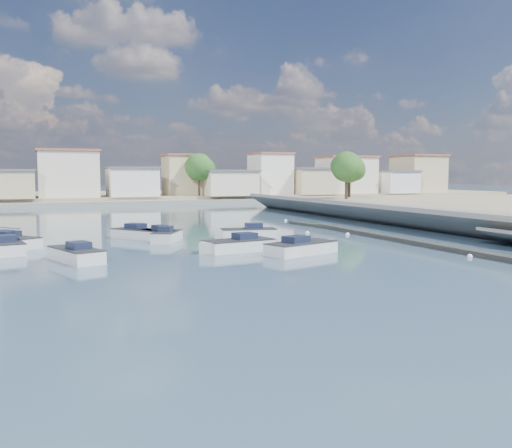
{
  "coord_description": "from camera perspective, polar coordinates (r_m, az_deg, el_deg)",
  "views": [
    {
      "loc": [
        -20.2,
        -29.03,
        5.41
      ],
      "look_at": [
        -3.75,
        13.79,
        1.4
      ],
      "focal_mm": 40.0,
      "sensor_mm": 36.0,
      "label": 1
    }
  ],
  "objects": [
    {
      "name": "motorboat_g",
      "position": [
        48.69,
        -11.29,
        -1.03
      ],
      "size": [
        4.53,
        5.24,
        1.48
      ],
      "color": "silver",
      "rests_on": "ground"
    },
    {
      "name": "ground",
      "position": [
        72.13,
        -4.69,
        0.68
      ],
      "size": [
        400.0,
        400.0,
        0.0
      ],
      "primitive_type": "plane",
      "color": "#304C60",
      "rests_on": "ground"
    },
    {
      "name": "shore_trees",
      "position": [
        101.26,
        -4.66,
        5.44
      ],
      "size": [
        74.56,
        38.32,
        7.92
      ],
      "color": "#38281E",
      "rests_on": "ground"
    },
    {
      "name": "mooring_buoys",
      "position": [
        49.84,
        9.11,
        -1.24
      ],
      "size": [
        9.43,
        33.76,
        0.35
      ],
      "color": "white",
      "rests_on": "ground"
    },
    {
      "name": "far_shore_quay",
      "position": [
        102.18,
        -9.59,
        2.12
      ],
      "size": [
        160.0,
        2.5,
        0.8
      ],
      "primitive_type": "cube",
      "color": "slate",
      "rests_on": "ground"
    },
    {
      "name": "motorboat_h",
      "position": [
        39.08,
        4.84,
        -2.42
      ],
      "size": [
        5.84,
        3.77,
        1.48
      ],
      "color": "silver",
      "rests_on": "ground"
    },
    {
      "name": "far_shore_land",
      "position": [
        122.8,
        -11.54,
        2.7
      ],
      "size": [
        160.0,
        40.0,
        1.4
      ],
      "primitive_type": "cube",
      "color": "gray",
      "rests_on": "ground"
    },
    {
      "name": "motorboat_e",
      "position": [
        43.17,
        -23.75,
        -2.12
      ],
      "size": [
        2.73,
        5.49,
        1.48
      ],
      "color": "silver",
      "rests_on": "ground"
    },
    {
      "name": "far_town",
      "position": [
        110.37,
        -4.76,
        4.73
      ],
      "size": [
        113.01,
        12.8,
        8.35
      ],
      "color": "beige",
      "rests_on": "far_shore_land"
    },
    {
      "name": "motorboat_b",
      "position": [
        46.78,
        -8.81,
        -1.24
      ],
      "size": [
        3.27,
        4.29,
        1.48
      ],
      "color": "silver",
      "rests_on": "ground"
    },
    {
      "name": "breakwater",
      "position": [
        50.03,
        11.93,
        -1.13
      ],
      "size": [
        2.0,
        31.02,
        0.35
      ],
      "color": "black",
      "rests_on": "ground"
    },
    {
      "name": "seawall_walkway",
      "position": [
        57.31,
        21.55,
        0.13
      ],
      "size": [
        5.0,
        90.0,
        1.8
      ],
      "primitive_type": "cube",
      "color": "slate",
      "rests_on": "ground"
    },
    {
      "name": "motorboat_a",
      "position": [
        37.48,
        -17.71,
        -2.96
      ],
      "size": [
        3.33,
        5.3,
        1.48
      ],
      "color": "silver",
      "rests_on": "ground"
    },
    {
      "name": "motorboat_f",
      "position": [
        47.64,
        -10.06,
        -1.14
      ],
      "size": [
        3.04,
        3.81,
        1.48
      ],
      "color": "silver",
      "rests_on": "ground"
    },
    {
      "name": "motorboat_d",
      "position": [
        40.09,
        -2.09,
        -2.22
      ],
      "size": [
        5.68,
        3.01,
        1.48
      ],
      "color": "silver",
      "rests_on": "ground"
    },
    {
      "name": "motorboat_c",
      "position": [
        48.33,
        -1.06,
        -0.98
      ],
      "size": [
        5.28,
        2.55,
        1.48
      ],
      "color": "silver",
      "rests_on": "ground"
    }
  ]
}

